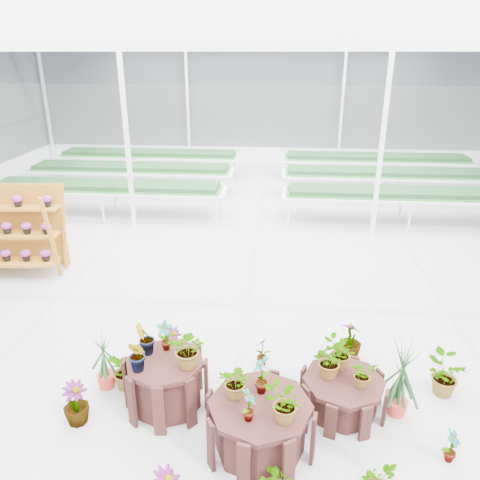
# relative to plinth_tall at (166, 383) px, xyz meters

# --- Properties ---
(ground_plane) EXTENTS (24.00, 24.00, 0.00)m
(ground_plane) POSITION_rel_plinth_tall_xyz_m (0.67, 2.35, -0.34)
(ground_plane) COLOR gray
(ground_plane) RESTS_ON ground
(greenhouse_shell) EXTENTS (18.00, 24.00, 4.50)m
(greenhouse_shell) POSITION_rel_plinth_tall_xyz_m (0.67, 2.35, 1.91)
(greenhouse_shell) COLOR white
(greenhouse_shell) RESTS_ON ground
(steel_frame) EXTENTS (18.00, 24.00, 4.50)m
(steel_frame) POSITION_rel_plinth_tall_xyz_m (0.67, 2.35, 1.91)
(steel_frame) COLOR silver
(steel_frame) RESTS_ON ground
(nursery_benches) EXTENTS (16.00, 7.00, 0.84)m
(nursery_benches) POSITION_rel_plinth_tall_xyz_m (0.67, 9.55, 0.08)
(nursery_benches) COLOR silver
(nursery_benches) RESTS_ON ground
(plinth_tall) EXTENTS (1.06, 1.06, 0.69)m
(plinth_tall) POSITION_rel_plinth_tall_xyz_m (0.00, 0.00, 0.00)
(plinth_tall) COLOR #361814
(plinth_tall) RESTS_ON ground
(plinth_mid) EXTENTS (1.44, 1.44, 0.63)m
(plinth_mid) POSITION_rel_plinth_tall_xyz_m (1.20, -0.60, -0.03)
(plinth_mid) COLOR #361814
(plinth_mid) RESTS_ON ground
(plinth_low) EXTENTS (1.36, 1.36, 0.47)m
(plinth_low) POSITION_rel_plinth_tall_xyz_m (2.20, 0.10, -0.11)
(plinth_low) COLOR #361814
(plinth_low) RESTS_ON ground
(shelf_rack) EXTENTS (1.72, 1.00, 1.76)m
(shelf_rack) POSITION_rel_plinth_tall_xyz_m (-3.80, 3.61, 0.54)
(shelf_rack) COLOR #945816
(shelf_rack) RESTS_ON ground
(nursery_plants) EXTENTS (5.10, 3.19, 1.27)m
(nursery_plants) POSITION_rel_plinth_tall_xyz_m (1.21, 0.01, 0.17)
(nursery_plants) COLOR #193D1C
(nursery_plants) RESTS_ON ground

